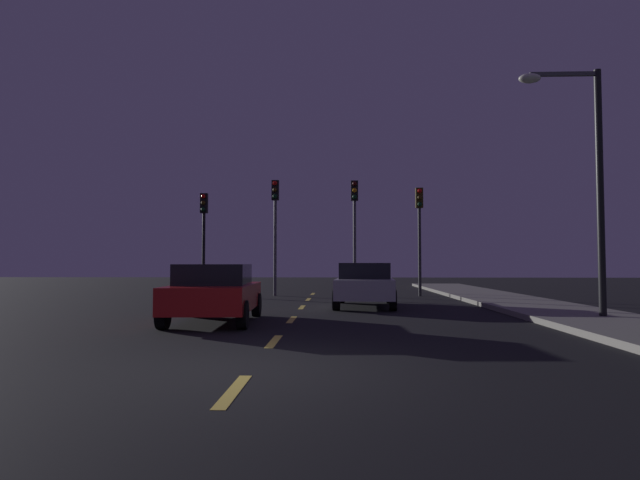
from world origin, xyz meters
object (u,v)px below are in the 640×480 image
object	(u,v)px
traffic_signal_center_right	(355,215)
street_lamp_right	(585,166)
traffic_signal_far_left	(204,223)
traffic_signal_center_left	(275,215)
traffic_signal_far_right	(419,220)
car_adjacent_lane	(215,292)
car_stopped_ahead	(365,284)

from	to	relation	value
traffic_signal_center_right	street_lamp_right	distance (m)	11.56
traffic_signal_far_left	traffic_signal_center_right	xyz separation A→B (m)	(6.84, 0.00, 0.35)
traffic_signal_far_left	traffic_signal_center_right	size ratio (longest dim) A/B	0.90
traffic_signal_center_left	traffic_signal_far_right	bearing A→B (deg)	-0.01
traffic_signal_far_left	traffic_signal_center_left	size ratio (longest dim) A/B	0.89
traffic_signal_center_left	street_lamp_right	world-z (taller)	street_lamp_right
car_adjacent_lane	street_lamp_right	distance (m)	9.84
traffic_signal_far_left	car_adjacent_lane	xyz separation A→B (m)	(3.03, -10.61, -2.53)
street_lamp_right	traffic_signal_far_right	bearing A→B (deg)	104.31
car_stopped_ahead	street_lamp_right	size ratio (longest dim) A/B	0.67
traffic_signal_far_left	traffic_signal_center_right	world-z (taller)	traffic_signal_center_right
car_stopped_ahead	traffic_signal_center_right	bearing A→B (deg)	91.53
traffic_signal_center_left	car_adjacent_lane	xyz separation A→B (m)	(-0.22, -10.61, -2.90)
car_adjacent_lane	traffic_signal_center_left	bearing A→B (deg)	88.82
car_stopped_ahead	traffic_signal_far_right	bearing A→B (deg)	64.64
car_stopped_ahead	car_adjacent_lane	xyz separation A→B (m)	(-3.96, -4.81, -0.01)
traffic_signal_center_left	car_stopped_ahead	xyz separation A→B (m)	(3.74, -5.80, -2.88)
traffic_signal_center_right	car_adjacent_lane	size ratio (longest dim) A/B	1.29
traffic_signal_far_left	street_lamp_right	world-z (taller)	street_lamp_right
car_stopped_ahead	street_lamp_right	bearing A→B (deg)	-39.30
traffic_signal_center_left	street_lamp_right	size ratio (longest dim) A/B	0.82
traffic_signal_far_left	car_adjacent_lane	size ratio (longest dim) A/B	1.15
traffic_signal_far_left	traffic_signal_far_right	bearing A→B (deg)	0.00
traffic_signal_far_right	car_stopped_ahead	bearing A→B (deg)	-115.36
car_adjacent_lane	street_lamp_right	size ratio (longest dim) A/B	0.63
traffic_signal_far_right	street_lamp_right	xyz separation A→B (m)	(2.59, -10.17, 0.52)
traffic_signal_center_right	traffic_signal_far_right	bearing A→B (deg)	-0.01
traffic_signal_far_left	traffic_signal_center_right	distance (m)	6.85
traffic_signal_center_right	traffic_signal_far_right	size ratio (longest dim) A/B	1.07
traffic_signal_far_left	car_adjacent_lane	world-z (taller)	traffic_signal_far_left
traffic_signal_center_right	car_stopped_ahead	bearing A→B (deg)	-88.47
traffic_signal_far_right	car_stopped_ahead	size ratio (longest dim) A/B	1.14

